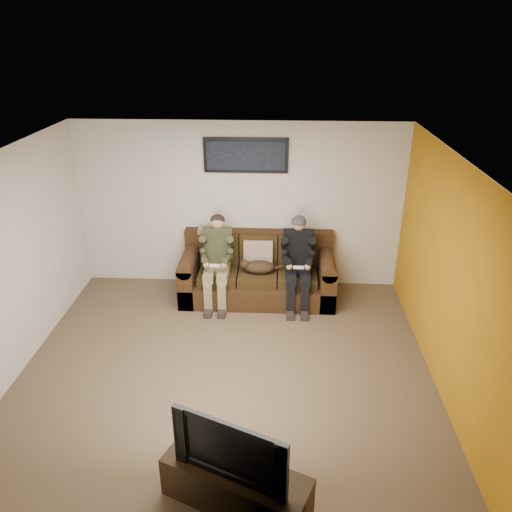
# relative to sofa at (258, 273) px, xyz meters

# --- Properties ---
(floor) EXTENTS (5.00, 5.00, 0.00)m
(floor) POSITION_rel_sofa_xyz_m (-0.30, -1.83, -0.36)
(floor) COLOR brown
(floor) RESTS_ON ground
(ceiling) EXTENTS (5.00, 5.00, 0.00)m
(ceiling) POSITION_rel_sofa_xyz_m (-0.30, -1.83, 2.24)
(ceiling) COLOR silver
(ceiling) RESTS_ON ground
(wall_back) EXTENTS (5.00, 0.00, 5.00)m
(wall_back) POSITION_rel_sofa_xyz_m (-0.30, 0.42, 0.94)
(wall_back) COLOR beige
(wall_back) RESTS_ON ground
(wall_front) EXTENTS (5.00, 0.00, 5.00)m
(wall_front) POSITION_rel_sofa_xyz_m (-0.30, -4.08, 0.94)
(wall_front) COLOR beige
(wall_front) RESTS_ON ground
(wall_left) EXTENTS (0.00, 4.50, 4.50)m
(wall_left) POSITION_rel_sofa_xyz_m (-2.80, -1.83, 0.94)
(wall_left) COLOR beige
(wall_left) RESTS_ON ground
(wall_right) EXTENTS (0.00, 4.50, 4.50)m
(wall_right) POSITION_rel_sofa_xyz_m (2.20, -1.83, 0.94)
(wall_right) COLOR beige
(wall_right) RESTS_ON ground
(accent_wall_right) EXTENTS (0.00, 4.50, 4.50)m
(accent_wall_right) POSITION_rel_sofa_xyz_m (2.19, -1.83, 0.94)
(accent_wall_right) COLOR #B67912
(accent_wall_right) RESTS_ON ground
(sofa) EXTENTS (2.31, 1.00, 0.95)m
(sofa) POSITION_rel_sofa_xyz_m (0.00, 0.00, 0.00)
(sofa) COLOR #362110
(sofa) RESTS_ON ground
(throw_pillow) EXTENTS (0.44, 0.21, 0.44)m
(throw_pillow) POSITION_rel_sofa_xyz_m (0.00, 0.04, 0.32)
(throw_pillow) COLOR #987B64
(throw_pillow) RESTS_ON sofa
(throw_blanket) EXTENTS (0.47, 0.23, 0.08)m
(throw_blanket) POSITION_rel_sofa_xyz_m (-0.70, 0.29, 0.59)
(throw_blanket) COLOR tan
(throw_blanket) RESTS_ON sofa
(person_left) EXTENTS (0.51, 0.87, 1.32)m
(person_left) POSITION_rel_sofa_xyz_m (-0.60, -0.19, 0.39)
(person_left) COLOR #837952
(person_left) RESTS_ON sofa
(person_right) EXTENTS (0.51, 0.86, 1.33)m
(person_right) POSITION_rel_sofa_xyz_m (0.60, -0.19, 0.39)
(person_right) COLOR black
(person_right) RESTS_ON sofa
(cat) EXTENTS (0.66, 0.26, 0.24)m
(cat) POSITION_rel_sofa_xyz_m (0.01, -0.18, 0.21)
(cat) COLOR #3F2D18
(cat) RESTS_ON sofa
(framed_poster) EXTENTS (1.25, 0.05, 0.52)m
(framed_poster) POSITION_rel_sofa_xyz_m (-0.20, 0.38, 1.74)
(framed_poster) COLOR black
(framed_poster) RESTS_ON wall_back
(tv_stand) EXTENTS (1.36, 0.90, 0.41)m
(tv_stand) POSITION_rel_sofa_xyz_m (-0.02, -3.78, -0.15)
(tv_stand) COLOR black
(tv_stand) RESTS_ON ground
(television) EXTENTS (1.01, 0.53, 0.60)m
(television) POSITION_rel_sofa_xyz_m (-0.02, -3.78, 0.35)
(television) COLOR black
(television) RESTS_ON tv_stand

